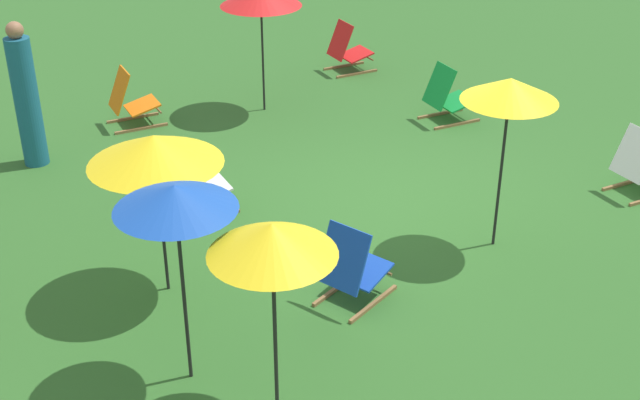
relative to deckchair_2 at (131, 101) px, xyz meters
The scene contains 11 objects.
ground_plane 4.36m from the deckchair_2, 163.20° to the right, with size 40.00×40.00×0.00m, color #2D6026.
deckchair_2 is the anchor object (origin of this frame).
deckchair_6 3.84m from the deckchair_2, 92.94° to the right, with size 0.61×0.84×0.83m.
deckchair_8 5.24m from the deckchair_2, behind, with size 0.63×0.85×0.83m.
deckchair_10 2.84m from the deckchair_2, 166.84° to the left, with size 0.62×0.84×0.83m.
deckchair_11 4.46m from the deckchair_2, 126.90° to the right, with size 0.64×0.85×0.83m.
umbrella_0 5.84m from the deckchair_2, 156.89° to the left, with size 0.97×0.97×1.84m.
umbrella_1 6.46m from the deckchair_2, 162.43° to the left, with size 0.97×0.97×1.75m.
umbrella_3 4.44m from the deckchair_2, 156.56° to the left, with size 1.26×1.26×1.66m.
umbrella_4 5.76m from the deckchair_2, 164.75° to the right, with size 0.98×0.98×1.89m.
person_0 1.68m from the deckchair_2, 102.14° to the left, with size 0.38×0.38×1.87m.
Camera 1 is at (-6.23, 6.23, 4.79)m, focal length 47.96 mm.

